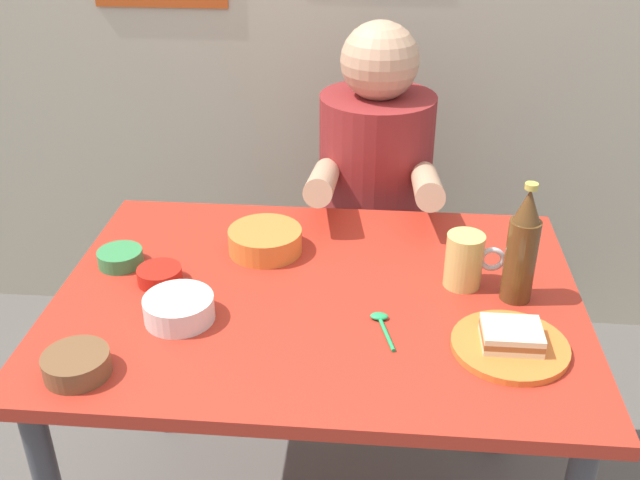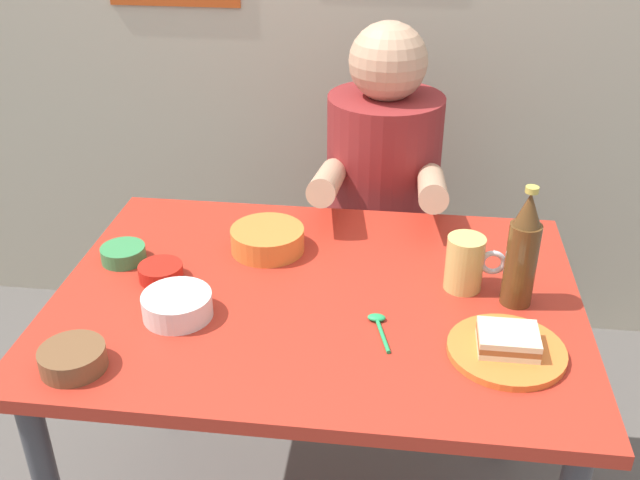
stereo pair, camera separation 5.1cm
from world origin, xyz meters
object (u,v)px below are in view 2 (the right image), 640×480
Objects in this scene: plate_orange at (506,351)px; person_seated at (383,168)px; dining_table at (317,329)px; beer_mug at (466,263)px; sandwich at (508,340)px; beer_bottle at (522,252)px; rice_bowl_white at (177,304)px; stool at (378,290)px.

person_seated is at bearing 108.95° from plate_orange.
beer_mug is (0.31, 0.06, 0.15)m from dining_table.
person_seated is 0.82m from sandwich.
person_seated is at bearing 109.58° from beer_mug.
plate_orange is 0.02m from sandwich.
beer_bottle is (0.41, 0.02, 0.21)m from dining_table.
plate_orange is 0.21m from beer_bottle.
beer_bottle is 0.70m from rice_bowl_white.
dining_table is at bearing 156.84° from plate_orange.
sandwich and rice_bowl_white have the same top height.
stool is 0.75m from beer_mug.
dining_table is at bearing -99.91° from person_seated.
beer_bottle is (0.03, 0.18, 0.09)m from sandwich.
person_seated is 0.83m from rice_bowl_white.
rice_bowl_white is (-0.37, -0.74, 0.00)m from person_seated.
sandwich is 0.64m from rice_bowl_white.
dining_table is 7.86× the size of rice_bowl_white.
beer_bottle is (0.10, -0.04, 0.06)m from beer_mug.
dining_table is at bearing 23.84° from rice_bowl_white.
person_seated is 2.75× the size of beer_bottle.
beer_bottle is at bearing -63.28° from person_seated.
dining_table is 0.46m from beer_bottle.
person_seated reaches higher than dining_table.
sandwich is at bearing -101.08° from beer_bottle.
stool is 0.85m from beer_bottle.
dining_table is 2.44× the size of stool.
beer_bottle reaches higher than stool.
beer_bottle is (0.30, -0.60, 0.09)m from person_seated.
plate_orange is at bearing -71.30° from stool.
plate_orange is at bearing -72.66° from beer_mug.
beer_mug is 0.90× the size of rice_bowl_white.
rice_bowl_white is at bearing -116.59° from stool.
stool is 0.94m from sandwich.
stool is at bearing 108.70° from plate_orange.
beer_bottle is (0.03, 0.18, 0.11)m from plate_orange.
dining_table is 0.35m from beer_mug.
person_seated is at bearing 116.72° from beer_bottle.
person_seated is 0.68m from beer_bottle.
person_seated reaches higher than beer_mug.
plate_orange reaches higher than stool.
rice_bowl_white is (-0.57, -0.18, -0.03)m from beer_mug.
rice_bowl_white is at bearing -162.80° from beer_mug.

